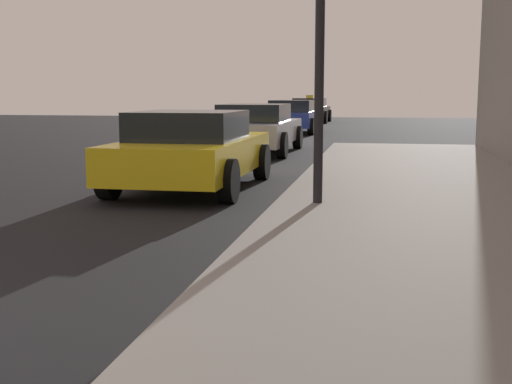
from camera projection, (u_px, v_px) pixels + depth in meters
name	position (u px, v px, depth m)	size (l,w,h in m)	color
car_yellow	(192.00, 150.00, 10.81)	(2.03, 4.16, 1.27)	yellow
car_silver	(256.00, 128.00, 17.31)	(2.03, 4.57, 1.27)	#B7B7BF
car_blue	(293.00, 116.00, 25.99)	(1.98, 4.42, 1.27)	#233899
car_black	(310.00, 110.00, 35.02)	(2.04, 4.17, 1.43)	black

